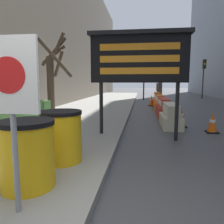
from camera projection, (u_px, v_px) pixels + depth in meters
name	position (u px, v px, depth m)	size (l,w,h in m)	color
building_left_facade	(47.00, 2.00, 11.65)	(0.40, 50.40, 11.53)	#706656
bare_tree	(53.00, 73.00, 9.88)	(1.74, 1.82, 3.67)	#4C3D2D
barrel_drum_foreground	(27.00, 154.00, 2.90)	(0.73, 0.73, 0.91)	yellow
barrel_drum_middle	(61.00, 136.00, 3.85)	(0.73, 0.73, 0.91)	yellow
warning_sign	(10.00, 91.00, 2.19)	(0.61, 0.08, 1.85)	gray
message_board	(139.00, 59.00, 5.64)	(2.63, 0.36, 2.82)	black
jersey_barrier_cream	(171.00, 117.00, 7.58)	(0.64, 1.77, 0.80)	beige
jersey_barrier_red_striped	(164.00, 108.00, 9.97)	(0.57, 2.09, 0.82)	red
jersey_barrier_orange_near	(160.00, 103.00, 12.11)	(0.59, 1.66, 0.83)	orange
jersey_barrier_orange_far	(157.00, 100.00, 14.26)	(0.55, 1.97, 0.87)	orange
traffic_cone_near	(151.00, 101.00, 14.26)	(0.40, 0.40, 0.71)	black
traffic_cone_mid	(181.00, 117.00, 7.51)	(0.41, 0.41, 0.73)	black
traffic_cone_far	(212.00, 123.00, 6.64)	(0.35, 0.35, 0.63)	black
traffic_light_near_curb	(144.00, 65.00, 18.73)	(0.28, 0.45, 4.17)	#2D2D30
traffic_light_far_side	(204.00, 70.00, 20.21)	(0.28, 0.45, 3.62)	#2D2D30
pedestrian_worker	(160.00, 89.00, 15.87)	(0.30, 0.47, 1.75)	#514C42
pedestrian_passerby	(159.00, 89.00, 17.86)	(0.44, 0.52, 1.69)	#23283D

